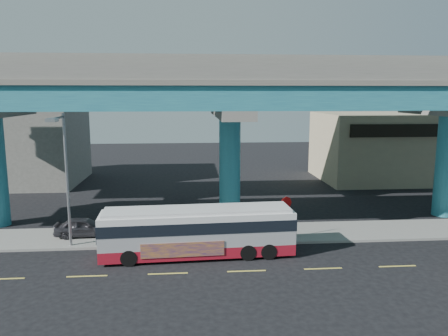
{
  "coord_description": "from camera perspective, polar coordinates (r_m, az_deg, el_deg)",
  "views": [
    {
      "loc": [
        -2.84,
        -21.25,
        8.92
      ],
      "look_at": [
        -0.81,
        4.0,
        4.64
      ],
      "focal_mm": 35.0,
      "sensor_mm": 36.0,
      "label": 1
    }
  ],
  "objects": [
    {
      "name": "transit_bus",
      "position": [
        24.46,
        -3.41,
        -8.09
      ],
      "size": [
        10.78,
        2.82,
        2.74
      ],
      "rotation": [
        0.0,
        0.0,
        0.05
      ],
      "color": "maroon",
      "rests_on": "ground"
    },
    {
      "name": "street_lamp",
      "position": [
        25.95,
        -20.26,
        0.69
      ],
      "size": [
        0.5,
        2.52,
        7.73
      ],
      "color": "gray",
      "rests_on": "sidewalk"
    },
    {
      "name": "ground",
      "position": [
        23.22,
        2.87,
        -13.02
      ],
      "size": [
        120.0,
        120.0,
        0.0
      ],
      "primitive_type": "plane",
      "color": "black",
      "rests_on": "ground"
    },
    {
      "name": "stop_sign",
      "position": [
        26.98,
        8.11,
        -5.23
      ],
      "size": [
        0.74,
        0.35,
        2.65
      ],
      "rotation": [
        0.0,
        0.0,
        0.03
      ],
      "color": "gray",
      "rests_on": "sidewalk"
    },
    {
      "name": "building_concrete",
      "position": [
        48.6,
        -25.29,
        3.44
      ],
      "size": [
        12.0,
        10.0,
        9.0
      ],
      "primitive_type": "cube",
      "color": "gray",
      "rests_on": "ground"
    },
    {
      "name": "lane_markings",
      "position": [
        22.95,
        2.97,
        -13.29
      ],
      "size": [
        58.0,
        0.12,
        0.01
      ],
      "color": "#D8C64C",
      "rests_on": "ground"
    },
    {
      "name": "sidewalk",
      "position": [
        28.32,
        1.42,
        -8.62
      ],
      "size": [
        70.0,
        4.0,
        0.15
      ],
      "primitive_type": "cube",
      "color": "gray",
      "rests_on": "ground"
    },
    {
      "name": "building_beige",
      "position": [
        49.2,
        20.53,
        2.65
      ],
      "size": [
        14.0,
        10.23,
        7.0
      ],
      "color": "tan",
      "rests_on": "ground"
    },
    {
      "name": "viaduct",
      "position": [
        30.49,
        0.77,
        9.99
      ],
      "size": [
        52.0,
        12.4,
        11.7
      ],
      "color": "#205C79",
      "rests_on": "ground"
    },
    {
      "name": "parked_car",
      "position": [
        28.89,
        -17.86,
        -7.33
      ],
      "size": [
        1.68,
        3.62,
        1.2
      ],
      "primitive_type": "imported",
      "rotation": [
        0.0,
        0.0,
        1.61
      ],
      "color": "#303035",
      "rests_on": "sidewalk"
    }
  ]
}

